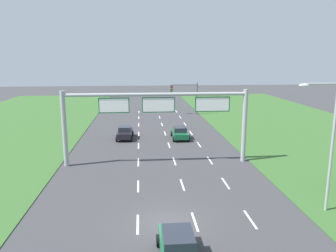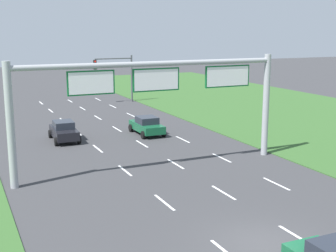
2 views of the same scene
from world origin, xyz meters
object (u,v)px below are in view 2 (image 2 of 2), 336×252
(car_lead_silver, at_px, (147,125))
(traffic_light_mast, at_px, (116,70))
(car_near_red, at_px, (64,131))
(sign_gantry, at_px, (156,91))

(car_lead_silver, bearing_deg, traffic_light_mast, 80.13)
(car_near_red, xyz_separation_m, car_lead_silver, (6.80, -0.61, -0.03))
(car_near_red, height_order, sign_gantry, sign_gantry)
(car_near_red, distance_m, sign_gantry, 11.48)
(car_near_red, relative_size, sign_gantry, 0.24)
(car_lead_silver, xyz_separation_m, traffic_light_mast, (3.21, 17.45, 3.11))
(sign_gantry, distance_m, traffic_light_mast, 27.66)
(traffic_light_mast, bearing_deg, sign_gantry, -103.32)
(car_lead_silver, bearing_deg, sign_gantry, -107.94)
(car_lead_silver, relative_size, sign_gantry, 0.24)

